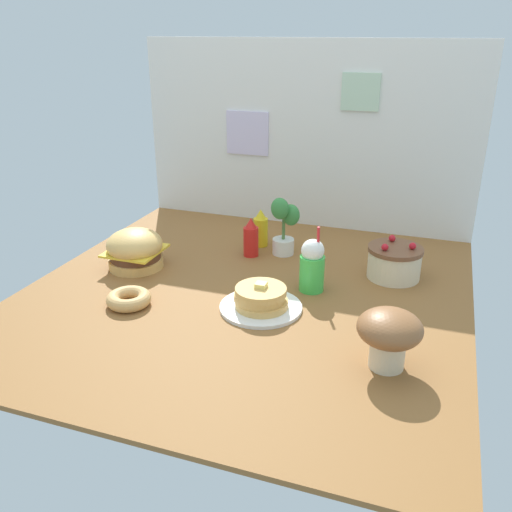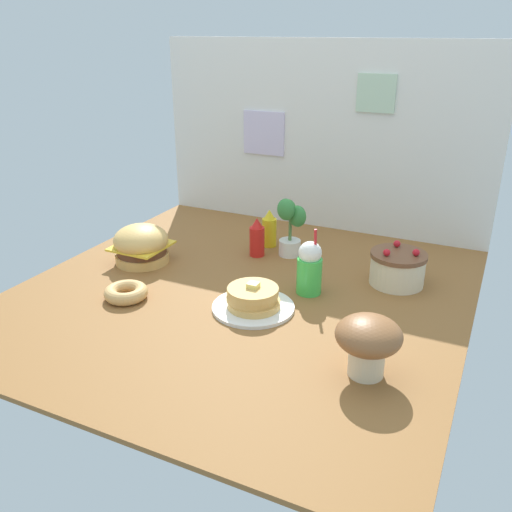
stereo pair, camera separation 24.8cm
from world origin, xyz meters
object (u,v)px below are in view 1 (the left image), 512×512
Objects in this scene: pancake_stack at (261,300)px; layer_cake at (394,262)px; potted_plant at (284,224)px; burger at (135,249)px; ketchup_bottle at (251,238)px; donut_pink_glaze at (129,298)px; cream_soda_cup at (312,265)px; mustard_bottle at (261,229)px; mushroom_stool at (389,333)px.

layer_cake is (48.39, 50.20, 3.56)cm from pancake_stack.
potted_plant reaches higher than layer_cake.
burger is 0.87× the size of potted_plant.
layer_cake is at bearing -10.59° from potted_plant.
pancake_stack is 1.36× the size of layer_cake.
burger is 57.81cm from ketchup_bottle.
donut_pink_glaze is (-30.27, -67.86, -6.35)cm from ketchup_bottle.
burger is at bearing -166.26° from layer_cake.
cream_soda_cup is (-32.98, -25.62, 4.12)cm from layer_cake.
burger is at bearing 163.67° from pancake_stack.
ketchup_bottle is 1.08× the size of donut_pink_glaze.
mustard_bottle is at bearing 131.65° from cream_soda_cup.
ketchup_bottle is 18.17cm from potted_plant.
burger is at bearing -146.11° from ketchup_bottle.
ketchup_bottle is 48.27cm from cream_soda_cup.
layer_cake is 1.13× the size of mushroom_stool.
burger reaches higher than layer_cake.
layer_cake is 1.25× the size of ketchup_bottle.
mushroom_stool is at bearing -24.58° from pancake_stack.
ketchup_bottle reaches higher than burger.
donut_pink_glaze is at bearing -63.56° from burger.
mushroom_stool is at bearing -5.32° from donut_pink_glaze.
burger is at bearing -177.59° from cream_soda_cup.
potted_plant is at bearing 169.41° from layer_cake.
potted_plant is at bearing 27.41° from ketchup_bottle.
cream_soda_cup reaches higher than mustard_bottle.
mustard_bottle is at bearing 153.85° from potted_plant.
potted_plant reaches higher than mushroom_stool.
burger is 1.33× the size of ketchup_bottle.
cream_soda_cup is at bearing -142.16° from layer_cake.
burger is 67.38cm from mustard_bottle.
mustard_bottle is 120.88cm from mushroom_stool.
burger is at bearing 160.00° from mushroom_stool.
layer_cake is 75.35cm from mushroom_stool.
pancake_stack is at bearing -122.10° from cream_soda_cup.
cream_soda_cup is 1.61× the size of donut_pink_glaze.
donut_pink_glaze is (-30.42, -82.78, -6.35)cm from mustard_bottle.
ketchup_bottle is at bearing -152.59° from potted_plant.
cream_soda_cup reaches higher than mushroom_stool.
donut_pink_glaze is (17.72, -35.63, -6.18)cm from burger.
layer_cake is 1.25× the size of mustard_bottle.
mustard_bottle is 88.42cm from donut_pink_glaze.
mushroom_stool is (77.50, -77.90, 3.77)cm from ketchup_bottle.
potted_plant reaches higher than pancake_stack.
ketchup_bottle is 14.91cm from mustard_bottle.
donut_pink_glaze is 108.71cm from mushroom_stool.
cream_soda_cup is at bearing 128.10° from mushroom_stool.
pancake_stack is at bearing -71.13° from mustard_bottle.
pancake_stack is at bearing -133.95° from layer_cake.
mustard_bottle reaches higher than donut_pink_glaze.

